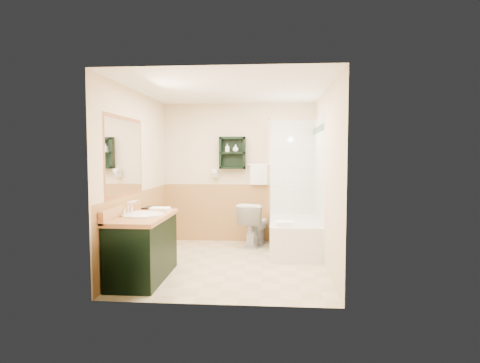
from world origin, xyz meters
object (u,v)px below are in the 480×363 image
Objects in this scene: vanity_book at (145,200)px; soap_bottle_b at (236,149)px; hair_dryer at (215,173)px; wall_shelf at (232,153)px; bathtub at (294,235)px; toilet at (255,224)px; soap_bottle_a at (227,150)px; vanity at (143,247)px.

soap_bottle_b reaches higher than vanity_book.
wall_shelf is at bearing -4.76° from hair_dryer.
toilet is at bearing 153.45° from bathtub.
soap_bottle_a is at bearing 180.00° from soap_bottle_b.
bathtub is at bearing 169.14° from toilet.
wall_shelf is 3.91× the size of soap_bottle_a.
wall_shelf reaches higher than soap_bottle_b.
toilet is at bearing -21.87° from hair_dryer.
vanity_book is at bearing -155.45° from bathtub.
wall_shelf is 2.58m from vanity.
toilet is (1.29, 1.88, -0.04)m from vanity.
soap_bottle_a reaches higher than vanity.
bathtub is 1.77m from soap_bottle_b.
hair_dryer is 1.89× the size of soap_bottle_b.
toilet is 5.77× the size of soap_bottle_b.
soap_bottle_a is (0.97, 1.52, 0.69)m from vanity_book.
toilet is at bearing -36.22° from soap_bottle_b.
soap_bottle_b reaches higher than vanity.
bathtub is at bearing 33.88° from vanity_book.
vanity_book is at bearing -124.87° from wall_shelf.
bathtub is at bearing -30.15° from soap_bottle_b.
soap_bottle_a is at bearing 153.18° from bathtub.
bathtub is (1.92, 1.56, -0.14)m from vanity.
soap_bottle_a is at bearing -11.48° from toilet.
vanity_book reaches higher than vanity.
hair_dryer reaches higher than toilet.
hair_dryer is 1.75m from vanity_book.
vanity reaches higher than bathtub.
wall_shelf is at bearing 174.73° from soap_bottle_b.
bathtub is 0.71m from toilet.
toilet is at bearing 55.52° from vanity.
bathtub is 6.36× the size of vanity_book.
hair_dryer is 1.71× the size of soap_bottle_a.
wall_shelf reaches higher than bathtub.
hair_dryer reaches higher than vanity.
toilet is at bearing -27.18° from soap_bottle_a.
hair_dryer is 0.55m from soap_bottle_b.
wall_shelf is at bearing -17.09° from toilet.
soap_bottle_b is (0.05, -0.01, 0.06)m from wall_shelf.
wall_shelf reaches higher than soap_bottle_a.
vanity is 2.63m from soap_bottle_b.
wall_shelf is 0.37× the size of bathtub.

